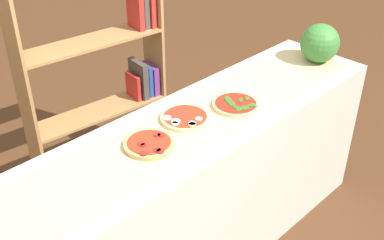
{
  "coord_description": "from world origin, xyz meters",
  "views": [
    {
      "loc": [
        -1.35,
        -1.36,
        2.12
      ],
      "look_at": [
        0.0,
        0.0,
        0.92
      ],
      "focal_mm": 44.49,
      "sensor_mm": 36.0,
      "label": 1
    }
  ],
  "objects_px": {
    "pizza_mozzarella_1": "(185,118)",
    "pizza_spinach_2": "(236,105)",
    "watermelon": "(320,43)",
    "bookshelf": "(113,87)",
    "pizza_pepperoni_0": "(150,144)"
  },
  "relations": [
    {
      "from": "pizza_mozzarella_1",
      "to": "pizza_spinach_2",
      "type": "relative_size",
      "value": 1.03
    },
    {
      "from": "pizza_mozzarella_1",
      "to": "pizza_pepperoni_0",
      "type": "bearing_deg",
      "value": -169.4
    },
    {
      "from": "pizza_mozzarella_1",
      "to": "bookshelf",
      "type": "height_order",
      "value": "bookshelf"
    },
    {
      "from": "pizza_pepperoni_0",
      "to": "bookshelf",
      "type": "xyz_separation_m",
      "value": [
        0.5,
        0.97,
        -0.27
      ]
    },
    {
      "from": "pizza_mozzarella_1",
      "to": "pizza_spinach_2",
      "type": "xyz_separation_m",
      "value": [
        0.27,
        -0.09,
        0.0
      ]
    },
    {
      "from": "bookshelf",
      "to": "pizza_spinach_2",
      "type": "bearing_deg",
      "value": -87.76
    },
    {
      "from": "pizza_pepperoni_0",
      "to": "pizza_mozzarella_1",
      "type": "xyz_separation_m",
      "value": [
        0.27,
        0.05,
        -0.0
      ]
    },
    {
      "from": "pizza_pepperoni_0",
      "to": "pizza_mozzarella_1",
      "type": "height_order",
      "value": "pizza_pepperoni_0"
    },
    {
      "from": "pizza_spinach_2",
      "to": "bookshelf",
      "type": "distance_m",
      "value": 1.05
    },
    {
      "from": "pizza_spinach_2",
      "to": "watermelon",
      "type": "distance_m",
      "value": 0.77
    },
    {
      "from": "pizza_spinach_2",
      "to": "bookshelf",
      "type": "xyz_separation_m",
      "value": [
        -0.04,
        1.01,
        -0.27
      ]
    },
    {
      "from": "pizza_spinach_2",
      "to": "watermelon",
      "type": "height_order",
      "value": "watermelon"
    },
    {
      "from": "pizza_pepperoni_0",
      "to": "watermelon",
      "type": "relative_size",
      "value": 1.0
    },
    {
      "from": "pizza_pepperoni_0",
      "to": "bookshelf",
      "type": "height_order",
      "value": "bookshelf"
    },
    {
      "from": "pizza_pepperoni_0",
      "to": "watermelon",
      "type": "xyz_separation_m",
      "value": [
        1.3,
        -0.03,
        0.1
      ]
    }
  ]
}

